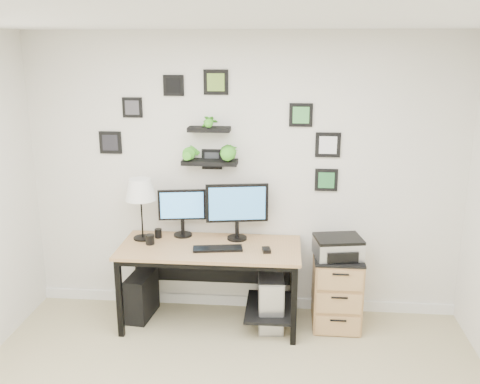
# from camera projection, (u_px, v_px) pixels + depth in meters

# --- Properties ---
(room) EXTENTS (4.00, 4.00, 4.00)m
(room) POSITION_uv_depth(u_px,v_px,m) (243.00, 301.00, 5.23)
(room) COLOR tan
(room) RESTS_ON ground
(desk) EXTENTS (1.60, 0.70, 0.75)m
(desk) POSITION_uv_depth(u_px,v_px,m) (215.00, 258.00, 4.79)
(desk) COLOR tan
(desk) RESTS_ON ground
(monitor_left) EXTENTS (0.44, 0.20, 0.45)m
(monitor_left) POSITION_uv_depth(u_px,v_px,m) (182.00, 209.00, 4.91)
(monitor_left) COLOR black
(monitor_left) RESTS_ON desk
(monitor_right) EXTENTS (0.56, 0.21, 0.52)m
(monitor_right) POSITION_uv_depth(u_px,v_px,m) (237.00, 207.00, 4.81)
(monitor_right) COLOR black
(monitor_right) RESTS_ON desk
(keyboard) EXTENTS (0.44, 0.20, 0.02)m
(keyboard) POSITION_uv_depth(u_px,v_px,m) (218.00, 249.00, 4.64)
(keyboard) COLOR black
(keyboard) RESTS_ON desk
(mouse) EXTENTS (0.08, 0.11, 0.03)m
(mouse) POSITION_uv_depth(u_px,v_px,m) (266.00, 250.00, 4.60)
(mouse) COLOR black
(mouse) RESTS_ON desk
(table_lamp) EXTENTS (0.28, 0.28, 0.57)m
(table_lamp) POSITION_uv_depth(u_px,v_px,m) (141.00, 191.00, 4.79)
(table_lamp) COLOR black
(table_lamp) RESTS_ON desk
(mug) EXTENTS (0.08, 0.08, 0.09)m
(mug) POSITION_uv_depth(u_px,v_px,m) (150.00, 239.00, 4.77)
(mug) COLOR black
(mug) RESTS_ON desk
(pen_cup) EXTENTS (0.07, 0.07, 0.08)m
(pen_cup) POSITION_uv_depth(u_px,v_px,m) (158.00, 233.00, 4.93)
(pen_cup) COLOR black
(pen_cup) RESTS_ON desk
(pc_tower_black) EXTENTS (0.23, 0.44, 0.42)m
(pc_tower_black) POSITION_uv_depth(u_px,v_px,m) (142.00, 295.00, 4.99)
(pc_tower_black) COLOR black
(pc_tower_black) RESTS_ON ground
(pc_tower_grey) EXTENTS (0.26, 0.51, 0.49)m
(pc_tower_grey) POSITION_uv_depth(u_px,v_px,m) (271.00, 298.00, 4.85)
(pc_tower_grey) COLOR gray
(pc_tower_grey) RESTS_ON ground
(file_cabinet) EXTENTS (0.43, 0.53, 0.67)m
(file_cabinet) POSITION_uv_depth(u_px,v_px,m) (337.00, 289.00, 4.83)
(file_cabinet) COLOR tan
(file_cabinet) RESTS_ON ground
(printer) EXTENTS (0.45, 0.38, 0.18)m
(printer) POSITION_uv_depth(u_px,v_px,m) (338.00, 247.00, 4.68)
(printer) COLOR silver
(printer) RESTS_ON file_cabinet
(wall_decor) EXTENTS (2.20, 0.18, 1.08)m
(wall_decor) POSITION_uv_depth(u_px,v_px,m) (216.00, 138.00, 4.76)
(wall_decor) COLOR black
(wall_decor) RESTS_ON ground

